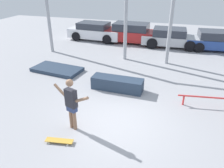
% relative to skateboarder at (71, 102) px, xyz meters
% --- Properties ---
extents(ground_plane, '(36.00, 36.00, 0.00)m').
position_rel_skateboarder_xyz_m(ground_plane, '(1.19, 0.79, -0.99)').
color(ground_plane, '#9E9EA3').
extents(skateboarder, '(1.40, 0.58, 1.75)m').
position_rel_skateboarder_xyz_m(skateboarder, '(0.00, 0.00, 0.00)').
color(skateboarder, '#8C664C').
rests_on(skateboarder, ground_plane).
extents(skateboard, '(0.86, 0.34, 0.08)m').
position_rel_skateboarder_xyz_m(skateboard, '(-0.10, -0.75, -0.92)').
color(skateboard, gold).
rests_on(skateboard, ground_plane).
extents(grind_box, '(2.23, 0.73, 0.55)m').
position_rel_skateboarder_xyz_m(grind_box, '(0.62, 3.00, -0.71)').
color(grind_box, '#28384C').
rests_on(grind_box, ground_plane).
extents(manual_pad, '(2.66, 1.58, 0.18)m').
position_rel_skateboarder_xyz_m(manual_pad, '(-2.93, 4.08, -0.90)').
color(manual_pad, '#28384C').
rests_on(manual_pad, ground_plane).
extents(grind_rail, '(2.47, 0.43, 0.43)m').
position_rel_skateboarder_xyz_m(grind_rail, '(4.39, 2.69, -0.65)').
color(grind_rail, red).
rests_on(grind_rail, ground_plane).
extents(parked_car_white, '(4.15, 2.03, 1.31)m').
position_rel_skateboarder_xyz_m(parked_car_white, '(-3.27, 10.52, -0.35)').
color(parked_car_white, white).
rests_on(parked_car_white, ground_plane).
extents(parked_car_red, '(4.53, 1.98, 1.40)m').
position_rel_skateboarder_xyz_m(parked_car_red, '(-0.37, 10.63, -0.31)').
color(parked_car_red, red).
rests_on(parked_car_red, ground_plane).
extents(parked_car_silver, '(4.00, 2.04, 1.24)m').
position_rel_skateboarder_xyz_m(parked_car_silver, '(2.38, 10.38, -0.37)').
color(parked_car_silver, '#B7BABF').
rests_on(parked_car_silver, ground_plane).
extents(parked_car_blue, '(4.30, 2.16, 1.24)m').
position_rel_skateboarder_xyz_m(parked_car_blue, '(5.43, 10.49, -0.39)').
color(parked_car_blue, '#284793').
rests_on(parked_car_blue, ground_plane).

